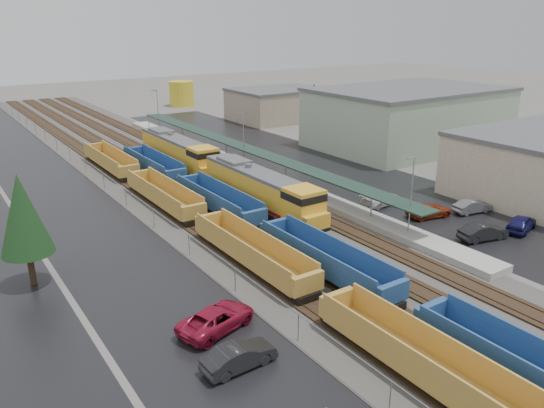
{
  "coord_description": "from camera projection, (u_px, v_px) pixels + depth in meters",
  "views": [
    {
      "loc": [
        -27.42,
        -11.45,
        19.56
      ],
      "look_at": [
        1.14,
        30.71,
        2.0
      ],
      "focal_mm": 35.0,
      "sensor_mm": 36.0,
      "label": 1
    }
  ],
  "objects": [
    {
      "name": "storage_tank",
      "position": [
        182.0,
        94.0,
        128.96
      ],
      "size": [
        5.93,
        5.93,
        5.93
      ],
      "primitive_type": "cylinder",
      "color": "gold",
      "rests_on": "ground"
    },
    {
      "name": "west_parking_lot",
      "position": [
        43.0,
        180.0,
        68.88
      ],
      "size": [
        10.0,
        160.0,
        0.02
      ],
      "primitive_type": "cube",
      "color": "black",
      "rests_on": "ground"
    },
    {
      "name": "distant_hills",
      "position": [
        115.0,
        72.0,
        218.52
      ],
      "size": [
        301.0,
        140.0,
        25.2
      ],
      "color": "#4D5D48",
      "rests_on": "ground"
    },
    {
      "name": "parked_car_east_e",
      "position": [
        472.0,
        206.0,
        57.02
      ],
      "size": [
        2.28,
        4.64,
        1.46
      ],
      "primitive_type": "imported",
      "rotation": [
        0.0,
        0.0,
        1.4
      ],
      "color": "#5D5F62",
      "rests_on": "ground"
    },
    {
      "name": "well_string_yellow",
      "position": [
        252.0,
        252.0,
        44.46
      ],
      "size": [
        2.77,
        90.02,
        2.45
      ],
      "color": "#AF9030",
      "rests_on": "ground"
    },
    {
      "name": "industrial_buildings",
      "position": [
        409.0,
        123.0,
        84.39
      ],
      "size": [
        32.52,
        75.3,
        9.5
      ],
      "color": "tan",
      "rests_on": "ground"
    },
    {
      "name": "well_string_blue",
      "position": [
        325.0,
        261.0,
        42.82
      ],
      "size": [
        2.85,
        87.77,
        2.53
      ],
      "color": "navy",
      "rests_on": "ground"
    },
    {
      "name": "parked_car_east_b",
      "position": [
        429.0,
        211.0,
        55.88
      ],
      "size": [
        3.27,
        5.34,
        1.38
      ],
      "primitive_type": "imported",
      "rotation": [
        0.0,
        0.0,
        1.36
      ],
      "color": "maroon",
      "rests_on": "ground"
    },
    {
      "name": "trackbed",
      "position": [
        152.0,
        163.0,
        76.79
      ],
      "size": [
        14.6,
        160.0,
        0.22
      ],
      "color": "black",
      "rests_on": "ground"
    },
    {
      "name": "chainlink_fence",
      "position": [
        88.0,
        165.0,
        70.05
      ],
      "size": [
        0.08,
        160.04,
        2.02
      ],
      "color": "gray",
      "rests_on": "ground"
    },
    {
      "name": "locomotive_lead",
      "position": [
        262.0,
        190.0,
        56.62
      ],
      "size": [
        3.13,
        20.62,
        4.67
      ],
      "color": "black",
      "rests_on": "ground"
    },
    {
      "name": "tree_west_near",
      "position": [
        23.0,
        215.0,
        39.8
      ],
      "size": [
        3.96,
        3.96,
        9.0
      ],
      "color": "#332316",
      "rests_on": "ground"
    },
    {
      "name": "east_commuter_lot",
      "position": [
        299.0,
        160.0,
        79.08
      ],
      "size": [
        16.0,
        100.0,
        0.02
      ],
      "primitive_type": "cube",
      "color": "black",
      "rests_on": "ground"
    },
    {
      "name": "parked_car_east_d",
      "position": [
        521.0,
        223.0,
        52.07
      ],
      "size": [
        3.1,
        5.04,
        1.6
      ],
      "primitive_type": "imported",
      "rotation": [
        0.0,
        0.0,
        1.85
      ],
      "color": "#131349",
      "rests_on": "ground"
    },
    {
      "name": "ballast_strip",
      "position": [
        152.0,
        164.0,
        76.83
      ],
      "size": [
        20.0,
        160.0,
        0.08
      ],
      "primitive_type": "cube",
      "color": "#302D2B",
      "rests_on": "ground"
    },
    {
      "name": "parked_car_east_c",
      "position": [
        381.0,
        199.0,
        59.33
      ],
      "size": [
        2.67,
        5.54,
        1.56
      ],
      "primitive_type": "imported",
      "rotation": [
        0.0,
        0.0,
        1.66
      ],
      "color": "white",
      "rests_on": "ground"
    },
    {
      "name": "tree_east",
      "position": [
        314.0,
        105.0,
        88.01
      ],
      "size": [
        4.4,
        4.4,
        10.0
      ],
      "color": "#332316",
      "rests_on": "ground"
    },
    {
      "name": "locomotive_trail",
      "position": [
        179.0,
        152.0,
        73.05
      ],
      "size": [
        3.13,
        20.62,
        4.67
      ],
      "color": "black",
      "rests_on": "ground"
    },
    {
      "name": "parked_car_west_c",
      "position": [
        217.0,
        319.0,
        35.32
      ],
      "size": [
        4.15,
        6.23,
        1.59
      ],
      "primitive_type": "imported",
      "rotation": [
        0.0,
        0.0,
        1.86
      ],
      "color": "maroon",
      "rests_on": "ground"
    },
    {
      "name": "parked_car_west_b",
      "position": [
        239.0,
        357.0,
        31.39
      ],
      "size": [
        1.8,
        4.73,
        1.54
      ],
      "primitive_type": "imported",
      "rotation": [
        0.0,
        0.0,
        1.61
      ],
      "color": "black",
      "rests_on": "ground"
    },
    {
      "name": "parked_car_east_a",
      "position": [
        483.0,
        232.0,
        49.89
      ],
      "size": [
        2.72,
        5.09,
        1.59
      ],
      "primitive_type": "imported",
      "rotation": [
        0.0,
        0.0,
        1.35
      ],
      "color": "black",
      "rests_on": "ground"
    },
    {
      "name": "station_platform",
      "position": [
        244.0,
        164.0,
        73.82
      ],
      "size": [
        3.0,
        80.0,
        8.0
      ],
      "color": "#9E9B93",
      "rests_on": "ground"
    }
  ]
}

